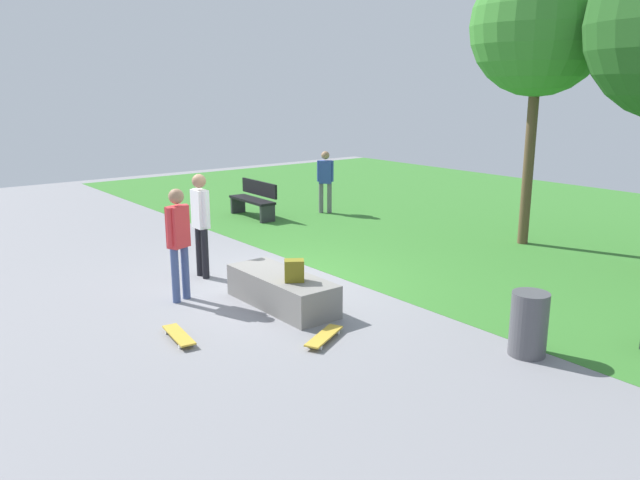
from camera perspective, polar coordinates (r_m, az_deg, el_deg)
The scene contains 12 objects.
ground_plane at distance 10.65m, azimuth -4.02°, elevation -3.90°, with size 28.00×28.00×0.00m, color gray.
grass_lawn at distance 15.97m, azimuth 18.87°, elevation 1.39°, with size 26.60×12.98×0.01m, color #387A2D.
concrete_ledge at distance 9.48m, azimuth -3.51°, elevation -4.59°, with size 1.99×0.73×0.49m, color gray.
backpack_on_ledge at distance 9.04m, azimuth -2.37°, elevation -2.80°, with size 0.28×0.20×0.32m, color olive.
skater_performing_trick at distance 9.73m, azimuth -12.79°, elevation 0.38°, with size 0.30×0.41×1.75m.
skater_watching at distance 10.88m, azimuth -10.83°, elevation 2.08°, with size 0.43×0.24×1.81m.
skateboard_by_ledge at distance 8.50m, azimuth -12.75°, elevation -8.45°, with size 0.82×0.30×0.08m.
skateboard_spare at distance 8.26m, azimuth 0.37°, elevation -8.76°, with size 0.54×0.80×0.08m.
park_bench_center_lawn at distance 15.93m, azimuth -6.00°, elevation 3.79°, with size 1.61×0.52×0.91m.
tree_broad_elm at distance 13.61m, azimuth 19.37°, elevation 17.81°, with size 2.71×2.71×5.73m.
trash_bin at distance 8.16m, azimuth 18.49°, elevation -7.27°, with size 0.46×0.46×0.80m, color #4C4C51.
pedestrian_with_backpack at distance 16.33m, azimuth 0.49°, elevation 5.83°, with size 0.45×0.44×1.62m.
Camera 1 is at (8.42, -5.67, 3.24)m, focal length 35.12 mm.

